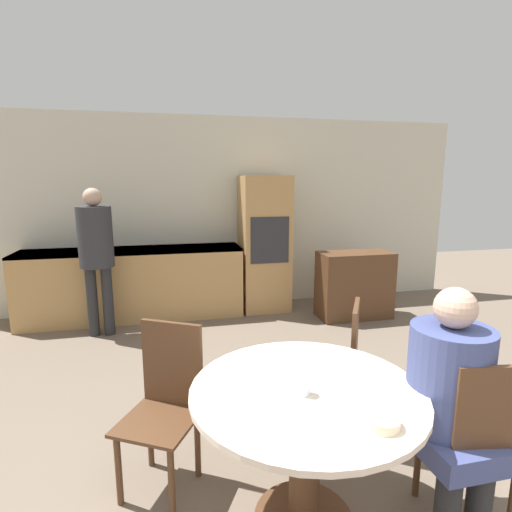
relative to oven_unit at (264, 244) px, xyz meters
name	(u,v)px	position (x,y,z in m)	size (l,w,h in m)	color
wall_back	(224,214)	(-0.50, 0.34, 0.39)	(6.88, 0.05, 2.60)	beige
kitchen_counter	(134,283)	(-1.72, -0.01, -0.44)	(2.74, 0.60, 0.90)	tan
oven_unit	(264,244)	(0.00, 0.00, 0.00)	(0.63, 0.59, 1.82)	tan
sideboard	(354,285)	(1.05, -0.60, -0.48)	(0.93, 0.45, 0.85)	#51331E
dining_table	(306,431)	(-0.67, -3.50, -0.37)	(1.14, 1.14, 0.77)	#51331E
chair_near_right	(479,440)	(0.13, -3.74, -0.38)	(0.46, 0.46, 0.95)	#51331E
chair_far_left	(166,397)	(-1.34, -3.01, -0.38)	(0.55, 0.55, 0.95)	#51331E
chair_far_right	(340,363)	(-0.17, -2.83, -0.38)	(0.55, 0.55, 0.95)	#51331E
person_seated	(451,396)	(0.03, -3.65, -0.19)	(0.39, 0.47, 1.26)	#262628
person_standing	(96,247)	(-2.06, -0.53, 0.12)	(0.37, 0.37, 1.68)	#262628
cup	(303,385)	(-0.70, -3.56, -0.10)	(0.07, 0.07, 0.09)	silver
bowl_near	(381,421)	(-0.47, -3.86, -0.12)	(0.15, 0.15, 0.04)	beige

